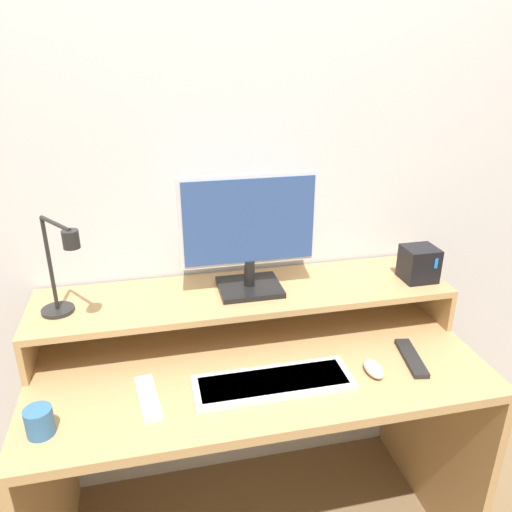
% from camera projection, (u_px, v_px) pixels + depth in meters
% --- Properties ---
extents(wall_back, '(6.00, 0.05, 2.50)m').
position_uv_depth(wall_back, '(233.00, 182.00, 1.73)').
color(wall_back, silver).
rests_on(wall_back, ground_plane).
extents(desk, '(1.40, 0.68, 0.77)m').
position_uv_depth(desk, '(256.00, 412.00, 1.67)').
color(desk, tan).
rests_on(desk, ground_plane).
extents(monitor_shelf, '(1.40, 0.33, 0.15)m').
position_uv_depth(monitor_shelf, '(245.00, 296.00, 1.69)').
color(monitor_shelf, tan).
rests_on(monitor_shelf, desk).
extents(monitor, '(0.45, 0.18, 0.40)m').
position_uv_depth(monitor, '(249.00, 232.00, 1.61)').
color(monitor, black).
rests_on(monitor, monitor_shelf).
extents(desk_lamp, '(0.16, 0.21, 0.32)m').
position_uv_depth(desk_lamp, '(61.00, 273.00, 1.45)').
color(desk_lamp, black).
rests_on(desk_lamp, monitor_shelf).
extents(router_dock, '(0.11, 0.11, 0.12)m').
position_uv_depth(router_dock, '(419.00, 264.00, 1.74)').
color(router_dock, black).
rests_on(router_dock, monitor_shelf).
extents(keyboard, '(0.47, 0.15, 0.02)m').
position_uv_depth(keyboard, '(273.00, 382.00, 1.45)').
color(keyboard, silver).
rests_on(keyboard, desk).
extents(mouse, '(0.05, 0.09, 0.03)m').
position_uv_depth(mouse, '(374.00, 369.00, 1.51)').
color(mouse, silver).
rests_on(mouse, desk).
extents(remote_control, '(0.08, 0.20, 0.02)m').
position_uv_depth(remote_control, '(148.00, 398.00, 1.39)').
color(remote_control, white).
rests_on(remote_control, desk).
extents(remote_secondary, '(0.08, 0.20, 0.02)m').
position_uv_depth(remote_secondary, '(411.00, 358.00, 1.57)').
color(remote_secondary, black).
rests_on(remote_secondary, desk).
extents(mug, '(0.07, 0.07, 0.08)m').
position_uv_depth(mug, '(39.00, 422.00, 1.26)').
color(mug, '#33669E').
rests_on(mug, desk).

